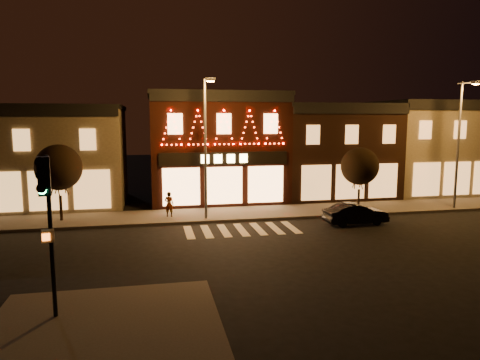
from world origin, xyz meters
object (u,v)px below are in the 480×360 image
object	(u,v)px
traffic_signal_near	(47,205)
pedestrian	(169,204)
dark_sedan	(356,214)
streetlamp_mid	(206,138)

from	to	relation	value
traffic_signal_near	pedestrian	distance (m)	14.82
dark_sedan	pedestrian	bearing A→B (deg)	68.18
traffic_signal_near	pedestrian	world-z (taller)	traffic_signal_near
dark_sedan	traffic_signal_near	bearing A→B (deg)	120.80
streetlamp_mid	dark_sedan	distance (m)	10.17
streetlamp_mid	dark_sedan	bearing A→B (deg)	-12.49
streetlamp_mid	pedestrian	world-z (taller)	streetlamp_mid
dark_sedan	pedestrian	size ratio (longest dim) A/B	2.42
traffic_signal_near	pedestrian	size ratio (longest dim) A/B	3.18
dark_sedan	pedestrian	xyz separation A→B (m)	(-10.99, 3.69, 0.31)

